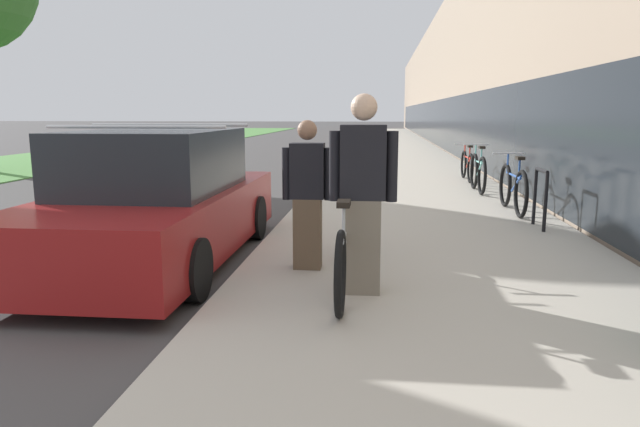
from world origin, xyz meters
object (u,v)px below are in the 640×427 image
object	(u,v)px
bike_rack_hoop	(540,192)
cruiser_bike_middle	(478,172)
person_bystander	(307,195)
parked_sedan_curbside	(157,204)
cruiser_bike_farthest	(467,165)
person_rider	(363,195)
cruiser_bike_nearest	(513,188)
tandem_bicycle	(348,242)

from	to	relation	value
bike_rack_hoop	cruiser_bike_middle	size ratio (longest dim) A/B	0.49
person_bystander	bike_rack_hoop	size ratio (longest dim) A/B	1.83
cruiser_bike_middle	parked_sedan_curbside	distance (m)	7.32
cruiser_bike_middle	cruiser_bike_farthest	size ratio (longest dim) A/B	0.98
person_rider	cruiser_bike_nearest	world-z (taller)	person_rider
tandem_bicycle	person_bystander	xyz separation A→B (m)	(-0.44, 0.40, 0.40)
cruiser_bike_nearest	parked_sedan_curbside	world-z (taller)	parked_sedan_curbside
person_bystander	bike_rack_hoop	xyz separation A→B (m)	(3.01, 2.45, -0.26)
parked_sedan_curbside	cruiser_bike_nearest	bearing A→B (deg)	34.42
tandem_bicycle	cruiser_bike_farthest	distance (m)	8.96
person_bystander	cruiser_bike_nearest	size ratio (longest dim) A/B	0.82
person_rider	person_bystander	distance (m)	0.97
person_rider	cruiser_bike_nearest	xyz separation A→B (m)	(2.34, 4.52, -0.50)
cruiser_bike_farthest	person_bystander	bearing A→B (deg)	-109.09
person_rider	cruiser_bike_nearest	distance (m)	5.11
person_rider	cruiser_bike_farthest	xyz separation A→B (m)	(2.26, 9.00, -0.53)
person_bystander	person_rider	bearing A→B (deg)	-51.94
person_bystander	cruiser_bike_nearest	distance (m)	4.78
parked_sedan_curbside	cruiser_bike_middle	bearing A→B (deg)	51.11
tandem_bicycle	bike_rack_hoop	xyz separation A→B (m)	(2.57, 2.84, 0.13)
person_bystander	bike_rack_hoop	world-z (taller)	person_bystander
cruiser_bike_farthest	cruiser_bike_nearest	bearing A→B (deg)	-89.00
parked_sedan_curbside	tandem_bicycle	bearing A→B (deg)	-21.68
person_rider	cruiser_bike_farthest	size ratio (longest dim) A/B	1.02
cruiser_bike_nearest	person_bystander	bearing A→B (deg)	-127.91
cruiser_bike_middle	person_bystander	bearing A→B (deg)	-114.08
tandem_bicycle	cruiser_bike_farthest	xyz separation A→B (m)	(2.41, 8.63, -0.01)
bike_rack_hoop	cruiser_bike_nearest	xyz separation A→B (m)	(-0.08, 1.31, -0.11)
bike_rack_hoop	cruiser_bike_farthest	bearing A→B (deg)	91.56
tandem_bicycle	parked_sedan_curbside	bearing A→B (deg)	158.32
bike_rack_hoop	cruiser_bike_farthest	world-z (taller)	cruiser_bike_farthest
cruiser_bike_middle	cruiser_bike_farthest	bearing A→B (deg)	87.79
bike_rack_hoop	cruiser_bike_nearest	bearing A→B (deg)	93.47
tandem_bicycle	parked_sedan_curbside	xyz separation A→B (m)	(-2.26, 0.90, 0.19)
person_rider	cruiser_bike_nearest	size ratio (longest dim) A/B	0.95
tandem_bicycle	cruiser_bike_nearest	size ratio (longest dim) A/B	1.49
bike_rack_hoop	cruiser_bike_farthest	size ratio (longest dim) A/B	0.48
cruiser_bike_nearest	bike_rack_hoop	bearing A→B (deg)	-86.53
tandem_bicycle	person_bystander	world-z (taller)	person_bystander
bike_rack_hoop	cruiser_bike_farthest	distance (m)	5.79
bike_rack_hoop	person_rider	bearing A→B (deg)	-127.01
cruiser_bike_nearest	cruiser_bike_middle	size ratio (longest dim) A/B	1.09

